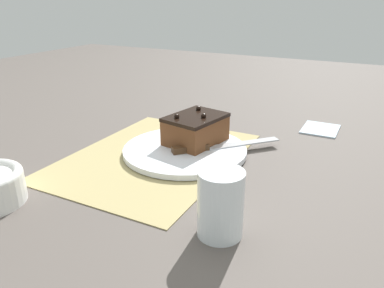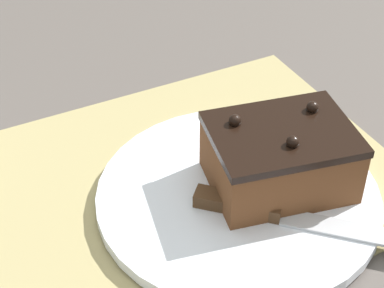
# 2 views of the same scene
# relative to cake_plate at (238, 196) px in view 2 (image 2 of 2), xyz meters

# --- Properties ---
(ground_plane) EXTENTS (3.00, 3.00, 0.00)m
(ground_plane) POSITION_rel_cake_plate_xyz_m (-0.04, 0.05, -0.01)
(ground_plane) COLOR #544C47
(placemat_woven) EXTENTS (0.46, 0.34, 0.00)m
(placemat_woven) POSITION_rel_cake_plate_xyz_m (-0.04, 0.05, -0.01)
(placemat_woven) COLOR tan
(placemat_woven) RESTS_ON ground_plane
(cake_plate) EXTENTS (0.28, 0.28, 0.01)m
(cake_plate) POSITION_rel_cake_plate_xyz_m (0.00, 0.00, 0.00)
(cake_plate) COLOR white
(cake_plate) RESTS_ON placemat_woven
(chocolate_cake) EXTENTS (0.15, 0.13, 0.07)m
(chocolate_cake) POSITION_rel_cake_plate_xyz_m (0.04, -0.01, 0.04)
(chocolate_cake) COLOR brown
(chocolate_cake) RESTS_ON cake_plate
(serving_knife) EXTENTS (0.20, 0.19, 0.01)m
(serving_knife) POSITION_rel_cake_plate_xyz_m (0.02, -0.05, 0.01)
(serving_knife) COLOR #472D19
(serving_knife) RESTS_ON cake_plate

